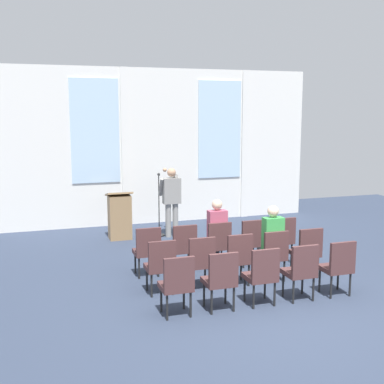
# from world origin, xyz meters

# --- Properties ---
(ground_plane) EXTENTS (17.58, 17.58, 0.00)m
(ground_plane) POSITION_xyz_m (0.00, 0.00, 0.00)
(ground_plane) COLOR #2D384C
(rear_partition) EXTENTS (8.60, 0.14, 4.16)m
(rear_partition) POSITION_xyz_m (0.03, 6.76, 2.11)
(rear_partition) COLOR silver
(rear_partition) RESTS_ON ground
(speaker) EXTENTS (0.50, 0.69, 1.68)m
(speaker) POSITION_xyz_m (-0.14, 5.09, 0.98)
(speaker) COLOR gray
(speaker) RESTS_ON ground
(mic_stand) EXTENTS (0.28, 0.28, 1.55)m
(mic_stand) POSITION_xyz_m (-0.42, 5.24, 0.34)
(mic_stand) COLOR black
(mic_stand) RESTS_ON ground
(lectern) EXTENTS (0.60, 0.48, 1.16)m
(lectern) POSITION_xyz_m (-1.38, 5.25, 0.55)
(lectern) COLOR #93724C
(lectern) RESTS_ON ground
(chair_r0_c0) EXTENTS (0.46, 0.44, 0.94)m
(chair_r0_c0) POSITION_xyz_m (-1.38, 2.33, 0.53)
(chair_r0_c0) COLOR black
(chair_r0_c0) RESTS_ON ground
(chair_r0_c1) EXTENTS (0.46, 0.44, 0.94)m
(chair_r0_c1) POSITION_xyz_m (-0.69, 2.33, 0.53)
(chair_r0_c1) COLOR black
(chair_r0_c1) RESTS_ON ground
(chair_r0_c2) EXTENTS (0.46, 0.44, 0.94)m
(chair_r0_c2) POSITION_xyz_m (0.00, 2.33, 0.53)
(chair_r0_c2) COLOR black
(chair_r0_c2) RESTS_ON ground
(audience_r0_c2) EXTENTS (0.36, 0.39, 1.36)m
(audience_r0_c2) POSITION_xyz_m (0.00, 2.41, 0.75)
(audience_r0_c2) COLOR #2D2D33
(audience_r0_c2) RESTS_ON ground
(chair_r0_c3) EXTENTS (0.46, 0.44, 0.94)m
(chair_r0_c3) POSITION_xyz_m (0.69, 2.33, 0.53)
(chair_r0_c3) COLOR black
(chair_r0_c3) RESTS_ON ground
(chair_r0_c4) EXTENTS (0.46, 0.44, 0.94)m
(chair_r0_c4) POSITION_xyz_m (1.38, 2.33, 0.53)
(chair_r0_c4) COLOR black
(chair_r0_c4) RESTS_ON ground
(chair_r1_c0) EXTENTS (0.46, 0.44, 0.94)m
(chair_r1_c0) POSITION_xyz_m (-1.38, 1.36, 0.53)
(chair_r1_c0) COLOR black
(chair_r1_c0) RESTS_ON ground
(chair_r1_c1) EXTENTS (0.46, 0.44, 0.94)m
(chair_r1_c1) POSITION_xyz_m (-0.69, 1.36, 0.53)
(chair_r1_c1) COLOR black
(chair_r1_c1) RESTS_ON ground
(chair_r1_c2) EXTENTS (0.46, 0.44, 0.94)m
(chair_r1_c2) POSITION_xyz_m (0.00, 1.36, 0.53)
(chair_r1_c2) COLOR black
(chair_r1_c2) RESTS_ON ground
(chair_r1_c3) EXTENTS (0.46, 0.44, 0.94)m
(chair_r1_c3) POSITION_xyz_m (0.69, 1.36, 0.53)
(chair_r1_c3) COLOR black
(chair_r1_c3) RESTS_ON ground
(audience_r1_c3) EXTENTS (0.36, 0.39, 1.38)m
(audience_r1_c3) POSITION_xyz_m (0.69, 1.44, 0.76)
(audience_r1_c3) COLOR #2D2D33
(audience_r1_c3) RESTS_ON ground
(chair_r1_c4) EXTENTS (0.46, 0.44, 0.94)m
(chair_r1_c4) POSITION_xyz_m (1.38, 1.36, 0.53)
(chair_r1_c4) COLOR black
(chair_r1_c4) RESTS_ON ground
(chair_r2_c0) EXTENTS (0.46, 0.44, 0.94)m
(chair_r2_c0) POSITION_xyz_m (-1.38, 0.40, 0.53)
(chair_r2_c0) COLOR black
(chair_r2_c0) RESTS_ON ground
(chair_r2_c1) EXTENTS (0.46, 0.44, 0.94)m
(chair_r2_c1) POSITION_xyz_m (-0.69, 0.40, 0.53)
(chair_r2_c1) COLOR black
(chair_r2_c1) RESTS_ON ground
(chair_r2_c2) EXTENTS (0.46, 0.44, 0.94)m
(chair_r2_c2) POSITION_xyz_m (0.00, 0.40, 0.53)
(chair_r2_c2) COLOR black
(chair_r2_c2) RESTS_ON ground
(chair_r2_c3) EXTENTS (0.46, 0.44, 0.94)m
(chair_r2_c3) POSITION_xyz_m (0.69, 0.40, 0.53)
(chair_r2_c3) COLOR black
(chair_r2_c3) RESTS_ON ground
(chair_r2_c4) EXTENTS (0.46, 0.44, 0.94)m
(chair_r2_c4) POSITION_xyz_m (1.38, 0.40, 0.53)
(chair_r2_c4) COLOR black
(chair_r2_c4) RESTS_ON ground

